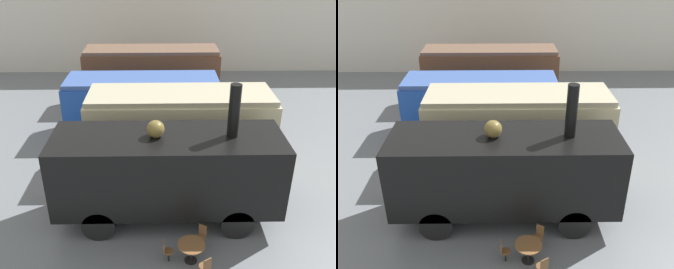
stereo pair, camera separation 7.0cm
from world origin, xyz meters
TOP-DOWN VIEW (x-y plane):
  - ground_plane at (0.00, 0.00)m, footprint 80.00×80.00m
  - backdrop_wall at (0.00, 15.85)m, footprint 44.00×0.15m
  - passenger_coach_wooden at (-2.64, 8.78)m, footprint 8.58×2.53m
  - streamlined_locomotive at (-2.36, 4.44)m, footprint 10.19×2.82m
  - passenger_coach_vintage at (-1.18, 0.85)m, footprint 8.40×2.80m
  - steam_locomotive at (-1.82, -3.00)m, footprint 8.37×2.72m
  - cafe_table_near at (-1.08, -5.37)m, footprint 0.93×0.93m
  - cafe_chair_0 at (-1.91, -5.36)m, footprint 0.36×0.36m
  - cafe_chair_1 at (-0.66, -6.10)m, footprint 0.39×0.40m
  - cafe_chair_2 at (-0.65, -4.65)m, footprint 0.39×0.40m
  - visitor_person at (2.77, -1.43)m, footprint 0.34×0.34m

SIDE VIEW (x-z plane):
  - ground_plane at x=0.00m, z-range 0.00..0.00m
  - cafe_chair_0 at x=-1.91m, z-range 0.07..0.94m
  - cafe_chair_1 at x=-0.66m, z-range 0.07..0.94m
  - cafe_chair_2 at x=-0.65m, z-range 0.07..0.94m
  - cafe_table_near at x=-1.08m, z-range 0.23..0.96m
  - visitor_person at x=2.77m, z-range 0.09..1.89m
  - streamlined_locomotive at x=-2.36m, z-range 0.27..3.54m
  - passenger_coach_wooden at x=-2.64m, z-range 0.30..4.08m
  - steam_locomotive at x=-1.82m, z-range -0.57..4.95m
  - passenger_coach_vintage at x=-1.18m, z-range 0.34..4.13m
  - backdrop_wall at x=0.00m, z-range 0.00..9.00m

